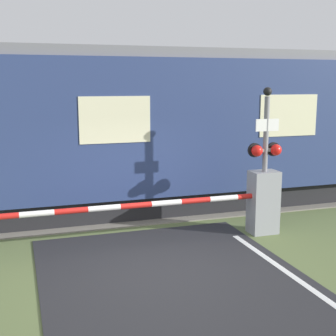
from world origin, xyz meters
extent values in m
plane|color=#5B6B3D|center=(0.00, 0.00, 0.00)|extent=(80.00, 80.00, 0.00)
cube|color=slate|center=(0.00, 3.93, 0.01)|extent=(36.00, 3.20, 0.03)
cube|color=#595451|center=(0.00, 3.21, 0.08)|extent=(36.00, 0.08, 0.10)
cube|color=#595451|center=(0.00, 4.65, 0.08)|extent=(36.00, 0.08, 0.10)
cube|color=black|center=(4.05, 3.93, 0.30)|extent=(14.57, 2.47, 0.60)
cube|color=navy|center=(4.05, 3.93, 2.20)|extent=(15.83, 2.91, 3.20)
cube|color=slate|center=(4.05, 3.93, 3.92)|extent=(15.52, 2.68, 0.24)
cube|color=beige|center=(4.05, 2.47, 2.44)|extent=(1.58, 0.02, 1.02)
cube|color=beige|center=(-0.30, 2.47, 2.44)|extent=(1.58, 0.02, 1.02)
cube|color=gray|center=(2.64, 1.08, 0.69)|extent=(0.60, 0.44, 1.37)
cylinder|color=gray|center=(2.64, 1.08, 0.85)|extent=(0.16, 0.16, 0.18)
cylinder|color=red|center=(2.32, 1.08, 0.85)|extent=(0.63, 0.11, 0.11)
cylinder|color=white|center=(1.69, 1.08, 0.85)|extent=(0.63, 0.11, 0.11)
cylinder|color=red|center=(1.06, 1.08, 0.85)|extent=(0.63, 0.11, 0.11)
cylinder|color=white|center=(0.43, 1.08, 0.85)|extent=(0.63, 0.11, 0.11)
cylinder|color=red|center=(-0.20, 1.08, 0.85)|extent=(0.63, 0.11, 0.11)
cylinder|color=white|center=(-0.84, 1.08, 0.85)|extent=(0.63, 0.11, 0.11)
cylinder|color=red|center=(-1.47, 1.08, 0.85)|extent=(0.63, 0.11, 0.11)
cylinder|color=white|center=(-2.10, 1.08, 0.85)|extent=(0.63, 0.11, 0.11)
cylinder|color=red|center=(-2.73, 1.08, 0.85)|extent=(0.63, 0.11, 0.11)
cylinder|color=gray|center=(2.62, 1.05, 1.48)|extent=(0.11, 0.11, 2.96)
cube|color=gray|center=(2.62, 1.05, 1.84)|extent=(0.57, 0.07, 0.07)
sphere|color=red|center=(2.40, 1.00, 1.84)|extent=(0.24, 0.24, 0.24)
sphere|color=red|center=(2.85, 1.00, 1.84)|extent=(0.24, 0.24, 0.24)
cylinder|color=black|center=(2.40, 1.11, 1.84)|extent=(0.30, 0.06, 0.30)
cylinder|color=black|center=(2.85, 1.11, 1.84)|extent=(0.30, 0.06, 0.30)
cube|color=white|center=(2.62, 1.01, 2.37)|extent=(0.54, 0.02, 0.26)
sphere|color=black|center=(2.62, 1.05, 3.06)|extent=(0.18, 0.18, 0.18)
camera|label=1|loc=(-2.37, -7.63, 3.26)|focal=50.00mm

